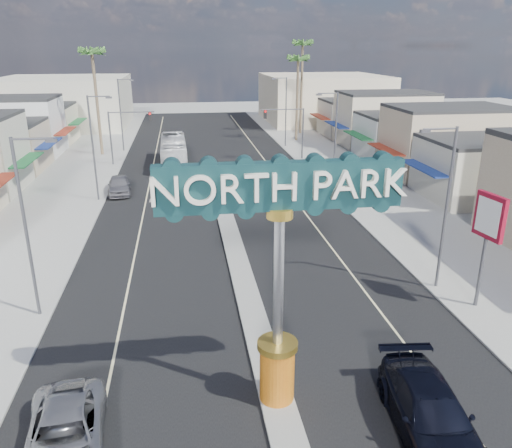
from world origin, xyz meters
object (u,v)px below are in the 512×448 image
object	(u,v)px
streetlight_r_near	(444,202)
suv_left	(65,436)
car_parked_left	(119,185)
city_bus	(174,151)
bank_pylon_sign	(489,223)
streetlight_r_far	(285,108)
palm_right_far	(303,49)
traffic_signal_left	(126,127)
streetlight_l_mid	(94,143)
traffic_signal_right	(288,124)
palm_left_far	(92,58)
gateway_sign	(279,259)
suv_right	(430,413)
palm_right_mid	(298,63)
streetlight_r_mid	(334,137)
streetlight_l_near	(28,221)
streetlight_l_far	(122,111)

from	to	relation	value
streetlight_r_near	suv_left	distance (m)	20.68
car_parked_left	streetlight_r_near	bearing A→B (deg)	-53.88
car_parked_left	city_bus	xyz separation A→B (m)	(4.88, 10.89, 0.78)
streetlight_r_near	bank_pylon_sign	bearing A→B (deg)	-64.79
streetlight_r_far	city_bus	bearing A→B (deg)	-148.07
streetlight_r_near	city_bus	xyz separation A→B (m)	(-14.55, 32.94, -3.47)
palm_right_far	suv_left	xyz separation A→B (m)	(-22.38, -61.59, -11.63)
palm_right_far	streetlight_r_far	bearing A→B (deg)	-114.55
traffic_signal_left	suv_left	size ratio (longest dim) A/B	1.10
streetlight_l_mid	car_parked_left	size ratio (longest dim) A/B	1.87
traffic_signal_right	city_bus	bearing A→B (deg)	-175.45
streetlight_r_near	palm_right_far	distance (m)	52.71
palm_left_far	bank_pylon_sign	distance (m)	49.45
streetlight_r_near	gateway_sign	bearing A→B (deg)	-142.45
car_parked_left	bank_pylon_sign	world-z (taller)	bank_pylon_sign
traffic_signal_left	bank_pylon_sign	world-z (taller)	bank_pylon_sign
streetlight_r_far	suv_right	distance (m)	52.91
traffic_signal_left	palm_right_mid	bearing A→B (deg)	28.42
streetlight_r_far	car_parked_left	size ratio (longest dim) A/B	1.87
traffic_signal_left	streetlight_r_mid	size ratio (longest dim) A/B	0.67
city_bus	streetlight_r_mid	bearing A→B (deg)	-42.56
traffic_signal_right	palm_left_far	distance (m)	24.09
suv_right	palm_left_far	bearing A→B (deg)	115.42
streetlight_l_near	palm_right_far	xyz separation A→B (m)	(25.43, 52.00, 7.32)
palm_left_far	car_parked_left	world-z (taller)	palm_left_far
streetlight_l_far	palm_right_far	xyz separation A→B (m)	(25.43, 10.00, 7.32)
streetlight_r_mid	car_parked_left	xyz separation A→B (m)	(-19.43, 2.05, -4.25)
streetlight_l_near	streetlight_l_mid	xyz separation A→B (m)	(0.00, 20.00, 0.00)
gateway_sign	streetlight_l_mid	xyz separation A→B (m)	(-10.43, 28.02, -0.86)
streetlight_l_near	gateway_sign	bearing A→B (deg)	-37.55
traffic_signal_left	palm_right_far	world-z (taller)	palm_right_far
streetlight_r_near	traffic_signal_left	bearing A→B (deg)	119.99
streetlight_l_near	palm_right_far	distance (m)	58.35
streetlight_r_far	suv_right	size ratio (longest dim) A/B	1.48
palm_left_far	palm_right_mid	distance (m)	26.70
traffic_signal_right	suv_left	distance (m)	46.76
streetlight_r_mid	suv_left	distance (m)	34.80
streetlight_l_near	streetlight_r_far	world-z (taller)	same
streetlight_l_mid	city_bus	size ratio (longest dim) A/B	0.78
city_bus	bank_pylon_sign	world-z (taller)	bank_pylon_sign
city_bus	bank_pylon_sign	bearing A→B (deg)	-67.00
traffic_signal_right	palm_right_far	world-z (taller)	palm_right_far
traffic_signal_left	palm_right_mid	size ratio (longest dim) A/B	0.50
streetlight_r_far	traffic_signal_left	bearing A→B (deg)	-157.80
palm_left_far	city_bus	size ratio (longest dim) A/B	1.14
streetlight_r_far	suv_left	bearing A→B (deg)	-109.05
streetlight_l_mid	suv_left	distance (m)	30.06
palm_left_far	gateway_sign	bearing A→B (deg)	-74.85
palm_right_mid	streetlight_l_near	bearing A→B (deg)	-116.99
streetlight_l_far	streetlight_l_near	bearing A→B (deg)	-90.00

